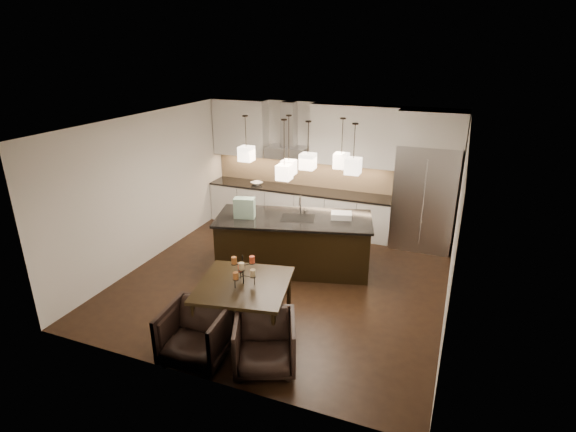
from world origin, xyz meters
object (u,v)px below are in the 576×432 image
at_px(island_body, 294,244).
at_px(armchair_left, 196,334).
at_px(refrigerator, 425,197).
at_px(dining_table, 244,306).
at_px(armchair_right, 265,343).

xyz_separation_m(island_body, armchair_left, (-0.26, -2.94, -0.10)).
xyz_separation_m(refrigerator, island_body, (-2.11, -1.86, -0.59)).
xyz_separation_m(dining_table, armchair_right, (0.62, -0.65, -0.02)).
height_order(dining_table, armchair_left, dining_table).
relative_size(dining_table, armchair_right, 1.60).
distance_m(refrigerator, armchair_left, 5.40).
bearing_deg(armchair_left, refrigerator, 58.37).
bearing_deg(refrigerator, armchair_right, -107.43).
bearing_deg(armchair_right, island_body, 80.83).
relative_size(refrigerator, armchair_right, 2.71).
distance_m(refrigerator, armchair_right, 4.90).
height_order(refrigerator, dining_table, refrigerator).
height_order(refrigerator, armchair_right, refrigerator).
relative_size(island_body, dining_table, 2.15).
height_order(island_body, armchair_left, island_body).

